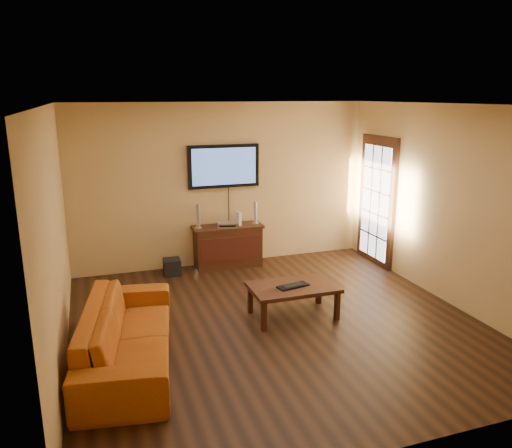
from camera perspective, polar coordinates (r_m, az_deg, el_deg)
name	(u,v)px	position (r m, az deg, el deg)	size (l,w,h in m)	color
ground_plane	(276,323)	(6.47, 2.31, -11.19)	(5.00, 5.00, 0.00)	black
room_walls	(260,184)	(6.51, 0.48, 4.64)	(5.00, 5.00, 5.00)	tan
french_door	(377,202)	(8.65, 13.62, 2.42)	(0.07, 1.02, 2.22)	#32170B
media_console	(228,246)	(8.35, -3.23, -2.53)	(1.16, 0.44, 0.71)	#32170B
television	(224,166)	(8.24, -3.71, 6.61)	(1.19, 0.08, 0.71)	black
coffee_table	(293,289)	(6.51, 4.28, -7.46)	(1.12, 0.68, 0.42)	#32170B
sofa	(127,324)	(5.59, -14.53, -11.05)	(2.25, 0.66, 0.88)	#A94F12
speaker_left	(198,217)	(8.11, -6.61, 0.77)	(0.11, 0.11, 0.40)	silver
speaker_right	(255,214)	(8.36, -0.07, 1.20)	(0.10, 0.10, 0.37)	silver
av_receiver	(228,224)	(8.20, -3.28, -0.05)	(0.32, 0.23, 0.07)	silver
game_console	(239,219)	(8.27, -1.97, 0.63)	(0.05, 0.16, 0.22)	white
subwoofer	(172,267)	(8.14, -9.57, -4.85)	(0.26, 0.26, 0.26)	black
bottle	(196,275)	(7.86, -6.85, -5.80)	(0.06, 0.06, 0.19)	white
keyboard	(293,286)	(6.45, 4.25, -7.06)	(0.44, 0.24, 0.03)	black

